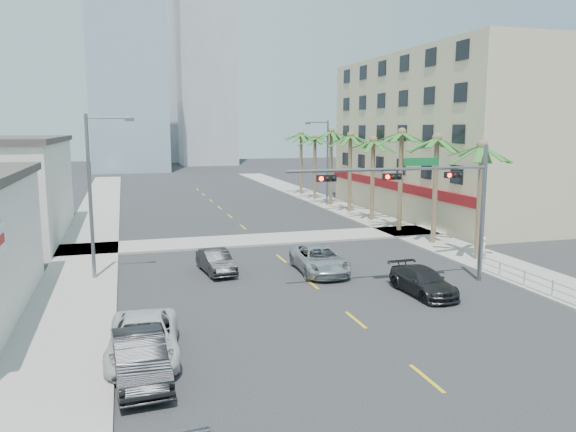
# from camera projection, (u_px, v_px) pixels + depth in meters

# --- Properties ---
(ground) EXTENTS (260.00, 260.00, 0.00)m
(ground) POSITION_uv_depth(u_px,v_px,m) (399.00, 355.00, 20.60)
(ground) COLOR #262628
(ground) RESTS_ON ground
(sidewalk_right) EXTENTS (4.00, 120.00, 0.15)m
(sidewalk_right) POSITION_uv_depth(u_px,v_px,m) (418.00, 236.00, 42.88)
(sidewalk_right) COLOR gray
(sidewalk_right) RESTS_ON ground
(sidewalk_left) EXTENTS (4.00, 120.00, 0.15)m
(sidewalk_left) POSITION_uv_depth(u_px,v_px,m) (86.00, 256.00, 36.22)
(sidewalk_left) COLOR gray
(sidewalk_left) RESTS_ON ground
(sidewalk_cross) EXTENTS (80.00, 4.00, 0.15)m
(sidewalk_cross) POSITION_uv_depth(u_px,v_px,m) (260.00, 240.00, 41.45)
(sidewalk_cross) COLOR gray
(sidewalk_cross) RESTS_ON ground
(building_right) EXTENTS (15.25, 28.00, 15.00)m
(building_right) POSITION_uv_depth(u_px,v_px,m) (462.00, 136.00, 53.97)
(building_right) COLOR beige
(building_right) RESTS_ON ground
(tower_far_left) EXTENTS (14.00, 14.00, 48.00)m
(tower_far_left) POSITION_uv_depth(u_px,v_px,m) (126.00, 42.00, 104.69)
(tower_far_left) COLOR #99B2C6
(tower_far_left) RESTS_ON ground
(tower_far_right) EXTENTS (12.00, 12.00, 60.00)m
(tower_far_right) POSITION_uv_depth(u_px,v_px,m) (205.00, 27.00, 122.69)
(tower_far_right) COLOR #ADADB2
(tower_far_right) RESTS_ON ground
(tower_far_center) EXTENTS (16.00, 16.00, 42.00)m
(tower_far_center) POSITION_uv_depth(u_px,v_px,m) (147.00, 74.00, 134.99)
(tower_far_center) COLOR #ADADB2
(tower_far_center) RESTS_ON ground
(traffic_signal_mast) EXTENTS (11.12, 0.54, 7.20)m
(traffic_signal_mast) POSITION_uv_depth(u_px,v_px,m) (431.00, 190.00, 28.95)
(traffic_signal_mast) COLOR slate
(traffic_signal_mast) RESTS_ON ground
(palm_tree_0) EXTENTS (4.80, 4.80, 7.80)m
(palm_tree_0) POSITION_uv_depth(u_px,v_px,m) (482.00, 147.00, 34.09)
(palm_tree_0) COLOR brown
(palm_tree_0) RESTS_ON ground
(palm_tree_1) EXTENTS (4.80, 4.80, 8.16)m
(palm_tree_1) POSITION_uv_depth(u_px,v_px,m) (437.00, 140.00, 38.96)
(palm_tree_1) COLOR brown
(palm_tree_1) RESTS_ON ground
(palm_tree_2) EXTENTS (4.80, 4.80, 8.52)m
(palm_tree_2) POSITION_uv_depth(u_px,v_px,m) (402.00, 134.00, 43.84)
(palm_tree_2) COLOR brown
(palm_tree_2) RESTS_ON ground
(palm_tree_3) EXTENTS (4.80, 4.80, 7.80)m
(palm_tree_3) POSITION_uv_depth(u_px,v_px,m) (373.00, 141.00, 48.87)
(palm_tree_3) COLOR brown
(palm_tree_3) RESTS_ON ground
(palm_tree_4) EXTENTS (4.80, 4.80, 8.16)m
(palm_tree_4) POSITION_uv_depth(u_px,v_px,m) (350.00, 136.00, 53.75)
(palm_tree_4) COLOR brown
(palm_tree_4) RESTS_ON ground
(palm_tree_5) EXTENTS (4.80, 4.80, 8.52)m
(palm_tree_5) POSITION_uv_depth(u_px,v_px,m) (331.00, 132.00, 58.63)
(palm_tree_5) COLOR brown
(palm_tree_5) RESTS_ON ground
(palm_tree_6) EXTENTS (4.80, 4.80, 7.80)m
(palm_tree_6) POSITION_uv_depth(u_px,v_px,m) (315.00, 138.00, 63.66)
(palm_tree_6) COLOR brown
(palm_tree_6) RESTS_ON ground
(palm_tree_7) EXTENTS (4.80, 4.80, 8.16)m
(palm_tree_7) POSITION_uv_depth(u_px,v_px,m) (301.00, 134.00, 68.54)
(palm_tree_7) COLOR brown
(palm_tree_7) RESTS_ON ground
(streetlight_left) EXTENTS (2.55, 0.25, 9.00)m
(streetlight_left) POSITION_uv_depth(u_px,v_px,m) (94.00, 188.00, 30.03)
(streetlight_left) COLOR slate
(streetlight_left) RESTS_ON ground
(streetlight_right) EXTENTS (2.55, 0.25, 9.00)m
(streetlight_right) POSITION_uv_depth(u_px,v_px,m) (326.00, 158.00, 58.88)
(streetlight_right) COLOR slate
(streetlight_right) RESTS_ON ground
(guardrail) EXTENTS (0.08, 8.08, 1.00)m
(guardrail) POSITION_uv_depth(u_px,v_px,m) (525.00, 276.00, 29.04)
(guardrail) COLOR silver
(guardrail) RESTS_ON ground
(car_parked_mid) EXTENTS (1.95, 4.77, 1.54)m
(car_parked_mid) POSITION_uv_depth(u_px,v_px,m) (140.00, 358.00, 18.46)
(car_parked_mid) COLOR black
(car_parked_mid) RESTS_ON ground
(car_parked_far) EXTENTS (2.83, 5.53, 1.50)m
(car_parked_far) POSITION_uv_depth(u_px,v_px,m) (144.00, 338.00, 20.24)
(car_parked_far) COLOR silver
(car_parked_far) RESTS_ON ground
(car_lane_left) EXTENTS (1.91, 4.22, 1.34)m
(car_lane_left) POSITION_uv_depth(u_px,v_px,m) (216.00, 261.00, 32.22)
(car_lane_left) COLOR black
(car_lane_left) RESTS_ON ground
(car_lane_center) EXTENTS (2.78, 5.56, 1.51)m
(car_lane_center) POSITION_uv_depth(u_px,v_px,m) (319.00, 259.00, 32.31)
(car_lane_center) COLOR silver
(car_lane_center) RESTS_ON ground
(car_lane_right) EXTENTS (2.05, 4.61, 1.32)m
(car_lane_right) POSITION_uv_depth(u_px,v_px,m) (423.00, 281.00, 28.08)
(car_lane_right) COLOR black
(car_lane_right) RESTS_ON ground
(pedestrian) EXTENTS (0.69, 0.57, 1.61)m
(pedestrian) POSITION_uv_depth(u_px,v_px,m) (483.00, 250.00, 33.88)
(pedestrian) COLOR silver
(pedestrian) RESTS_ON sidewalk_right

